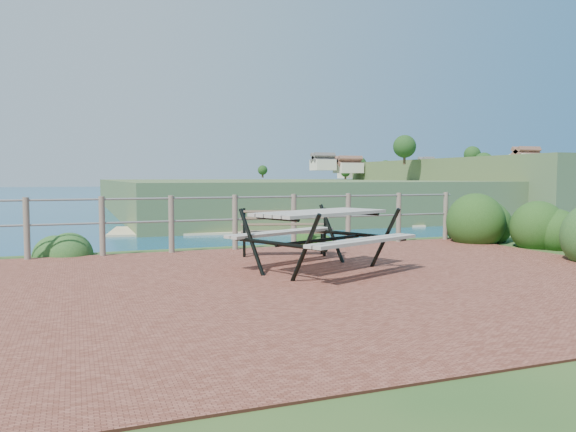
# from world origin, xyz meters

# --- Properties ---
(ground) EXTENTS (10.00, 7.00, 0.12)m
(ground) POSITION_xyz_m (0.00, 0.00, 0.00)
(ground) COLOR brown
(ground) RESTS_ON ground
(ocean) EXTENTS (1200.00, 1200.00, 0.00)m
(ocean) POSITION_xyz_m (0.00, 200.00, 0.00)
(ocean) COLOR #155A81
(ocean) RESTS_ON ground
(safety_railing) EXTENTS (9.40, 0.10, 1.00)m
(safety_railing) POSITION_xyz_m (0.00, 3.35, 0.57)
(safety_railing) COLOR #6B5B4C
(safety_railing) RESTS_ON ground
(distant_bay) EXTENTS (290.00, 232.36, 24.00)m
(distant_bay) POSITION_xyz_m (173.07, 202.61, -1.52)
(distant_bay) COLOR #4B6231
(distant_bay) RESTS_ON ground
(picnic_table) EXTENTS (2.15, 1.61, 0.84)m
(picnic_table) POSITION_xyz_m (0.50, 0.68, 0.54)
(picnic_table) COLOR #9C978C
(picnic_table) RESTS_ON ground
(park_bench) EXTENTS (1.49, 0.74, 0.81)m
(park_bench) POSITION_xyz_m (0.56, 2.31, 0.54)
(park_bench) COLOR brown
(park_bench) RESTS_ON ground
(shrub_right_front) EXTENTS (1.26, 1.26, 1.79)m
(shrub_right_front) POSITION_xyz_m (5.51, 1.58, 0.00)
(shrub_right_front) COLOR #1D3E13
(shrub_right_front) RESTS_ON ground
(shrub_right_edge) EXTENTS (1.23, 1.23, 1.75)m
(shrub_right_edge) POSITION_xyz_m (5.21, 3.14, 0.00)
(shrub_right_edge) COLOR #1D3E13
(shrub_right_edge) RESTS_ON ground
(shrub_lip_west) EXTENTS (0.81, 0.81, 0.57)m
(shrub_lip_west) POSITION_xyz_m (-3.00, 3.85, 0.00)
(shrub_lip_west) COLOR #1B481D
(shrub_lip_west) RESTS_ON ground
(shrub_lip_east) EXTENTS (0.73, 0.73, 0.45)m
(shrub_lip_east) POSITION_xyz_m (1.90, 3.89, 0.00)
(shrub_lip_east) COLOR #1D3E13
(shrub_lip_east) RESTS_ON ground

